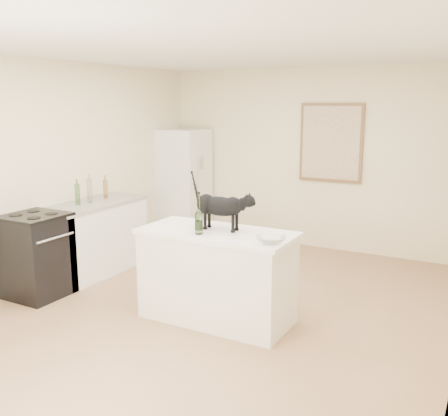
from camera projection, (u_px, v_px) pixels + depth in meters
floor at (218, 310)px, 5.23m from camera, size 5.50×5.50×0.00m
ceiling at (218, 48)px, 4.70m from camera, size 5.50×5.50×0.00m
wall_back at (311, 159)px, 7.33m from camera, size 4.50×0.00×4.50m
wall_left at (54, 171)px, 6.02m from camera, size 0.00×5.50×5.50m
island_base at (217, 278)px, 4.93m from camera, size 1.44×0.67×0.86m
island_top at (217, 233)px, 4.83m from camera, size 1.50×0.70×0.04m
left_cabinets at (94, 239)px, 6.32m from camera, size 0.60×1.40×0.86m
left_countertop at (92, 204)px, 6.23m from camera, size 0.62×1.44×0.04m
stove at (37, 256)px, 5.54m from camera, size 0.60×0.60×0.90m
fridge at (183, 183)px, 7.99m from camera, size 0.68×0.68×1.70m
artwork_frame at (331, 143)px, 7.11m from camera, size 0.90×0.03×1.10m
artwork_canvas at (331, 143)px, 7.10m from camera, size 0.82×0.00×1.02m
black_cat at (220, 209)px, 4.83m from camera, size 0.60×0.21×0.41m
wine_bottle at (199, 216)px, 4.68m from camera, size 0.09×0.09×0.35m
glass_bowl at (271, 240)px, 4.39m from camera, size 0.34×0.34×0.06m
fridge_paper at (203, 163)px, 7.79m from camera, size 0.05×0.15×0.20m
counter_bottle_cluster at (90, 191)px, 6.22m from camera, size 0.09×0.53×0.29m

